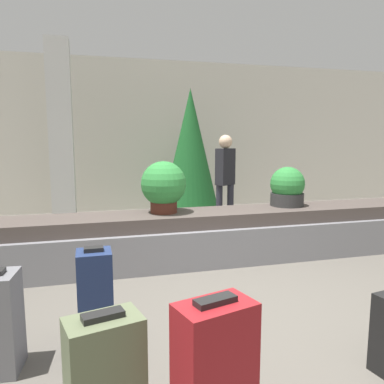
{
  "coord_description": "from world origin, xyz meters",
  "views": [
    {
      "loc": [
        -1.18,
        -2.74,
        1.53
      ],
      "look_at": [
        0.0,
        1.66,
        0.88
      ],
      "focal_mm": 35.0,
      "sensor_mm": 36.0,
      "label": 1
    }
  ],
  "objects_px": {
    "potted_plant_0": "(287,188)",
    "potted_plant_1": "(164,186)",
    "pillar": "(61,135)",
    "suitcase_3": "(96,301)",
    "traveler_0": "(225,174)",
    "decorated_tree": "(190,149)",
    "suitcase_1": "(215,375)"
  },
  "relations": [
    {
      "from": "suitcase_1",
      "to": "potted_plant_0",
      "type": "relative_size",
      "value": 1.48
    },
    {
      "from": "potted_plant_0",
      "to": "potted_plant_1",
      "type": "height_order",
      "value": "potted_plant_1"
    },
    {
      "from": "traveler_0",
      "to": "suitcase_3",
      "type": "bearing_deg",
      "value": 25.61
    },
    {
      "from": "potted_plant_0",
      "to": "suitcase_3",
      "type": "bearing_deg",
      "value": -143.79
    },
    {
      "from": "suitcase_3",
      "to": "traveler_0",
      "type": "bearing_deg",
      "value": 55.76
    },
    {
      "from": "pillar",
      "to": "suitcase_1",
      "type": "distance_m",
      "value": 5.54
    },
    {
      "from": "pillar",
      "to": "suitcase_3",
      "type": "xyz_separation_m",
      "value": [
        0.49,
        -4.27,
        -1.22
      ]
    },
    {
      "from": "suitcase_1",
      "to": "traveler_0",
      "type": "xyz_separation_m",
      "value": [
        1.61,
        4.29,
        0.57
      ]
    },
    {
      "from": "potted_plant_1",
      "to": "decorated_tree",
      "type": "relative_size",
      "value": 0.25
    },
    {
      "from": "suitcase_3",
      "to": "decorated_tree",
      "type": "height_order",
      "value": "decorated_tree"
    },
    {
      "from": "suitcase_3",
      "to": "decorated_tree",
      "type": "bearing_deg",
      "value": 66.42
    },
    {
      "from": "potted_plant_0",
      "to": "traveler_0",
      "type": "distance_m",
      "value": 1.44
    },
    {
      "from": "potted_plant_1",
      "to": "decorated_tree",
      "type": "distance_m",
      "value": 2.78
    },
    {
      "from": "potted_plant_1",
      "to": "decorated_tree",
      "type": "height_order",
      "value": "decorated_tree"
    },
    {
      "from": "suitcase_3",
      "to": "potted_plant_1",
      "type": "bearing_deg",
      "value": 64.52
    },
    {
      "from": "potted_plant_0",
      "to": "potted_plant_1",
      "type": "bearing_deg",
      "value": -178.53
    },
    {
      "from": "suitcase_3",
      "to": "traveler_0",
      "type": "distance_m",
      "value": 3.95
    },
    {
      "from": "suitcase_1",
      "to": "decorated_tree",
      "type": "distance_m",
      "value": 5.66
    },
    {
      "from": "suitcase_3",
      "to": "potted_plant_1",
      "type": "height_order",
      "value": "potted_plant_1"
    },
    {
      "from": "potted_plant_1",
      "to": "decorated_tree",
      "type": "bearing_deg",
      "value": 68.42
    },
    {
      "from": "pillar",
      "to": "decorated_tree",
      "type": "relative_size",
      "value": 1.29
    },
    {
      "from": "decorated_tree",
      "to": "suitcase_3",
      "type": "bearing_deg",
      "value": -112.96
    },
    {
      "from": "potted_plant_0",
      "to": "traveler_0",
      "type": "bearing_deg",
      "value": 105.54
    },
    {
      "from": "traveler_0",
      "to": "pillar",
      "type": "bearing_deg",
      "value": -51.8
    },
    {
      "from": "suitcase_1",
      "to": "traveler_0",
      "type": "height_order",
      "value": "traveler_0"
    },
    {
      "from": "suitcase_1",
      "to": "potted_plant_0",
      "type": "distance_m",
      "value": 3.55
    },
    {
      "from": "decorated_tree",
      "to": "traveler_0",
      "type": "bearing_deg",
      "value": -75.01
    },
    {
      "from": "pillar",
      "to": "decorated_tree",
      "type": "xyz_separation_m",
      "value": [
        2.35,
        0.12,
        -0.27
      ]
    },
    {
      "from": "suitcase_1",
      "to": "potted_plant_1",
      "type": "distance_m",
      "value": 2.93
    },
    {
      "from": "potted_plant_1",
      "to": "traveler_0",
      "type": "bearing_deg",
      "value": 47.34
    },
    {
      "from": "pillar",
      "to": "traveler_0",
      "type": "relative_size",
      "value": 2.0
    },
    {
      "from": "pillar",
      "to": "traveler_0",
      "type": "bearing_deg",
      "value": -21.03
    }
  ]
}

